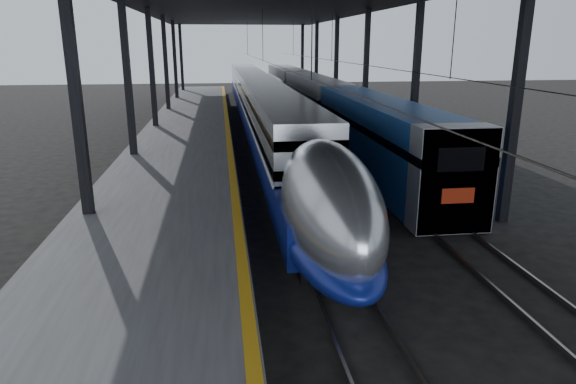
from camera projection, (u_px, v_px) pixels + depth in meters
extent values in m
plane|color=black|center=(269.00, 296.00, 14.08)|extent=(160.00, 160.00, 0.00)
cube|color=#4C4C4F|center=(184.00, 144.00, 32.55)|extent=(6.00, 80.00, 1.00)
cube|color=orange|center=(228.00, 136.00, 32.76)|extent=(0.30, 80.00, 0.01)
cube|color=slate|center=(259.00, 149.00, 33.26)|extent=(0.08, 80.00, 0.16)
cube|color=slate|center=(281.00, 148.00, 33.44)|extent=(0.08, 80.00, 0.16)
cube|color=slate|center=(335.00, 147.00, 33.89)|extent=(0.08, 80.00, 0.16)
cube|color=slate|center=(356.00, 147.00, 34.07)|extent=(0.08, 80.00, 0.16)
cube|color=black|center=(78.00, 112.00, 16.87)|extent=(0.35, 0.35, 9.00)
cube|color=black|center=(515.00, 105.00, 18.78)|extent=(0.35, 0.35, 9.00)
cube|color=black|center=(128.00, 87.00, 26.39)|extent=(0.35, 0.35, 9.00)
cube|color=black|center=(415.00, 84.00, 28.31)|extent=(0.35, 0.35, 9.00)
cube|color=black|center=(152.00, 76.00, 35.92)|extent=(0.35, 0.35, 9.00)
cube|color=black|center=(366.00, 74.00, 37.83)|extent=(0.35, 0.35, 9.00)
cube|color=black|center=(166.00, 69.00, 45.44)|extent=(0.35, 0.35, 9.00)
cube|color=black|center=(336.00, 68.00, 47.36)|extent=(0.35, 0.35, 9.00)
cube|color=black|center=(175.00, 65.00, 54.96)|extent=(0.35, 0.35, 9.00)
cube|color=black|center=(316.00, 64.00, 56.88)|extent=(0.35, 0.35, 9.00)
cube|color=black|center=(182.00, 61.00, 64.49)|extent=(0.35, 0.35, 9.00)
cube|color=black|center=(302.00, 61.00, 66.40)|extent=(0.35, 0.35, 9.00)
cylinder|color=slate|center=(270.00, 63.00, 31.85)|extent=(0.03, 74.00, 0.03)
cylinder|color=slate|center=(348.00, 63.00, 32.47)|extent=(0.03, 74.00, 0.03)
cube|color=#B0B3B8|center=(256.00, 97.00, 45.46)|extent=(2.68, 57.00, 3.70)
cube|color=navy|center=(257.00, 112.00, 44.36)|extent=(2.75, 62.00, 1.43)
cube|color=silver|center=(256.00, 102.00, 45.58)|extent=(2.77, 57.00, 0.09)
cube|color=black|center=(255.00, 85.00, 45.17)|extent=(2.72, 57.00, 0.39)
cube|color=black|center=(256.00, 97.00, 45.46)|extent=(2.72, 57.00, 0.39)
ellipsoid|color=#B0B3B8|center=(328.00, 204.00, 15.50)|extent=(2.68, 8.40, 3.70)
ellipsoid|color=navy|center=(327.00, 237.00, 15.80)|extent=(2.75, 8.40, 1.57)
ellipsoid|color=black|center=(350.00, 207.00, 12.82)|extent=(1.39, 2.20, 0.83)
cube|color=black|center=(327.00, 259.00, 16.00)|extent=(2.03, 2.60, 0.40)
cube|color=black|center=(265.00, 137.00, 36.95)|extent=(2.03, 2.60, 0.40)
cube|color=navy|center=(381.00, 138.00, 26.39)|extent=(2.79, 18.00, 3.79)
cube|color=gray|center=(451.00, 179.00, 18.39)|extent=(2.84, 1.20, 3.84)
cube|color=black|center=(461.00, 159.00, 17.56)|extent=(1.70, 0.06, 0.85)
cube|color=#9A210B|center=(458.00, 196.00, 17.92)|extent=(1.20, 0.06, 0.55)
cube|color=gray|center=(315.00, 100.00, 44.49)|extent=(2.79, 18.00, 3.79)
cube|color=gray|center=(287.00, 83.00, 62.58)|extent=(2.79, 18.00, 3.79)
cube|color=black|center=(422.00, 207.00, 21.18)|extent=(2.20, 2.40, 0.36)
cube|color=black|center=(321.00, 126.00, 42.13)|extent=(2.20, 2.40, 0.36)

